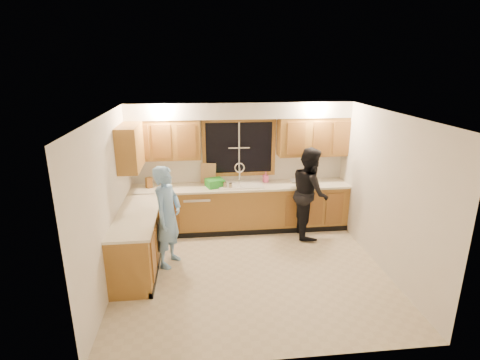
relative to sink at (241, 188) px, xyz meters
name	(u,v)px	position (x,y,z in m)	size (l,w,h in m)	color
floor	(252,271)	(0.00, -1.60, -0.86)	(4.20, 4.20, 0.00)	beige
ceiling	(253,114)	(0.00, -1.60, 1.64)	(4.20, 4.20, 0.00)	silver
wall_back	(239,165)	(0.00, 0.30, 0.39)	(4.20, 4.20, 0.00)	white
wall_left	(109,203)	(-2.10, -1.60, 0.39)	(3.80, 3.80, 0.00)	white
wall_right	(385,193)	(2.10, -1.60, 0.39)	(3.80, 3.80, 0.00)	white
base_cabinets_back	(241,208)	(0.00, 0.00, -0.42)	(4.20, 0.60, 0.88)	#A87430
base_cabinets_left	(138,242)	(-1.80, -1.25, -0.42)	(0.60, 1.90, 0.88)	#A87430
countertop_back	(241,187)	(0.00, -0.02, 0.04)	(4.20, 0.63, 0.04)	#F1E8CA
countertop_left	(137,215)	(-1.79, -1.25, 0.04)	(0.63, 1.90, 0.04)	#F1E8CA
upper_cabinets_left	(164,140)	(-1.43, 0.13, 0.96)	(1.35, 0.33, 0.75)	#A87430
upper_cabinets_right	(313,136)	(1.43, 0.13, 0.96)	(1.35, 0.33, 0.75)	#A87430
upper_cabinets_return	(130,147)	(-1.94, -0.48, 0.96)	(0.33, 0.90, 0.75)	#A87430
soffit	(240,110)	(0.00, 0.12, 1.49)	(4.20, 0.35, 0.30)	silver
window_frame	(239,148)	(0.00, 0.29, 0.74)	(1.44, 0.03, 1.14)	black
sink	(241,188)	(0.00, 0.00, 0.00)	(0.86, 0.52, 0.57)	white
dishwasher	(198,212)	(-0.85, -0.01, -0.45)	(0.60, 0.56, 0.82)	silver
stove	(132,259)	(-1.80, -1.82, -0.41)	(0.58, 0.75, 0.90)	silver
man	(168,217)	(-1.31, -1.22, -0.03)	(0.61, 0.40, 1.68)	#7CB1EB
woman	(310,192)	(1.27, -0.38, 0.00)	(0.84, 0.65, 1.72)	black
knife_block	(149,183)	(-1.75, 0.05, 0.15)	(0.11, 0.09, 0.20)	#955F29
cutting_board	(208,173)	(-0.62, 0.22, 0.25)	(0.30, 0.02, 0.40)	tan
dish_crate	(215,183)	(-0.50, -0.02, 0.13)	(0.32, 0.29, 0.15)	#25902A
soap_bottle	(266,177)	(0.52, 0.15, 0.16)	(0.09, 0.10, 0.21)	pink
bowl	(295,181)	(1.10, 0.07, 0.08)	(0.22, 0.22, 0.05)	silver
can_left	(231,186)	(-0.21, -0.20, 0.11)	(0.06, 0.06, 0.11)	#B4A88B
can_right	(225,185)	(-0.32, -0.16, 0.12)	(0.07, 0.07, 0.13)	#B4A88B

